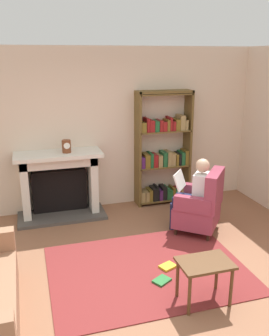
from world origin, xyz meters
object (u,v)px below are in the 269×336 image
at_px(seated_reader, 194,192).
at_px(fireplace, 59,182).
at_px(bookshelf, 163,152).
at_px(side_table, 205,268).
at_px(mantel_clock, 66,146).
at_px(armchair_reading, 202,205).

bearing_deg(seated_reader, fireplace, -82.68).
xyz_separation_m(bookshelf, side_table, (-0.58, -2.79, -0.53)).
relative_size(mantel_clock, seated_reader, 0.18).
xyz_separation_m(armchair_reading, seated_reader, (-0.09, 0.07, 0.20)).
relative_size(armchair_reading, seated_reader, 0.85).
relative_size(armchair_reading, side_table, 1.73).
bearing_deg(fireplace, armchair_reading, -32.51).
distance_m(mantel_clock, armchair_reading, 2.27).
bearing_deg(fireplace, bookshelf, 1.13).
bearing_deg(side_table, bookshelf, 78.32).
height_order(mantel_clock, side_table, mantel_clock).
relative_size(mantel_clock, bookshelf, 0.10).
distance_m(bookshelf, side_table, 2.90).
relative_size(mantel_clock, armchair_reading, 0.21).
bearing_deg(mantel_clock, side_table, -67.51).
relative_size(fireplace, seated_reader, 1.23).
distance_m(mantel_clock, seated_reader, 2.10).
bearing_deg(side_table, armchair_reading, 64.77).
bearing_deg(armchair_reading, seated_reader, -90.00).
xyz_separation_m(bookshelf, seated_reader, (0.05, -1.20, -0.31)).
height_order(mantel_clock, armchair_reading, mantel_clock).
relative_size(seated_reader, side_table, 2.04).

